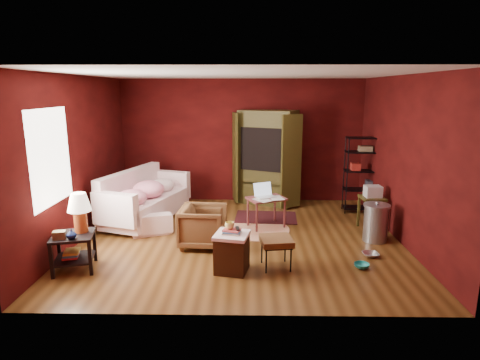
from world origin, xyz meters
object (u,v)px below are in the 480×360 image
object	(u,v)px
hamper	(232,252)
tv_armoire	(267,156)
side_table	(76,224)
armchair	(203,224)
sofa	(146,204)
wire_shelving	(364,171)
laptop_desk	(266,201)

from	to	relation	value
hamper	tv_armoire	distance (m)	3.73
side_table	tv_armoire	bearing A→B (deg)	50.44
armchair	side_table	size ratio (longest dim) A/B	0.67
hamper	sofa	bearing A→B (deg)	128.90
wire_shelving	tv_armoire	bearing A→B (deg)	164.14
side_table	tv_armoire	size ratio (longest dim) A/B	0.53
hamper	tv_armoire	size ratio (longest dim) A/B	0.31
side_table	laptop_desk	distance (m)	3.36
laptop_desk	tv_armoire	world-z (taller)	tv_armoire
side_table	hamper	size ratio (longest dim) A/B	1.71
laptop_desk	tv_armoire	bearing A→B (deg)	62.10
hamper	wire_shelving	size ratio (longest dim) A/B	0.41
sofa	armchair	distance (m)	1.78
side_table	hamper	xyz separation A→B (m)	(2.24, -0.07, -0.37)
side_table	laptop_desk	bearing A→B (deg)	33.25
laptop_desk	tv_armoire	size ratio (longest dim) A/B	0.39
hamper	laptop_desk	xyz separation A→B (m)	(0.57, 1.92, 0.22)
hamper	tv_armoire	world-z (taller)	tv_armoire
side_table	wire_shelving	world-z (taller)	wire_shelving
tv_armoire	wire_shelving	size ratio (longest dim) A/B	1.32
armchair	hamper	distance (m)	1.08
side_table	wire_shelving	xyz separation A→B (m)	(4.91, 2.86, 0.21)
laptop_desk	wire_shelving	size ratio (longest dim) A/B	0.52
sofa	wire_shelving	bearing A→B (deg)	-101.56
laptop_desk	armchair	bearing A→B (deg)	-163.29
wire_shelving	side_table	bearing A→B (deg)	-147.91
armchair	side_table	distance (m)	1.96
armchair	laptop_desk	world-z (taller)	laptop_desk
side_table	wire_shelving	distance (m)	5.69
tv_armoire	armchair	bearing A→B (deg)	-89.43
tv_armoire	wire_shelving	distance (m)	2.13
tv_armoire	hamper	bearing A→B (deg)	-75.81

